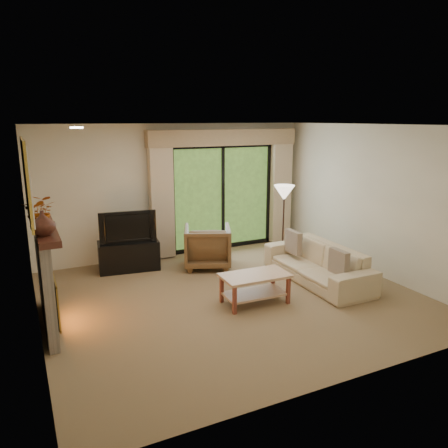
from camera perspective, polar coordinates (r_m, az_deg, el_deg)
name	(u,v)px	position (r m, az deg, el deg)	size (l,w,h in m)	color
floor	(232,297)	(6.85, 1.10, -9.52)	(5.50, 5.50, 0.00)	olive
ceiling	(233,125)	(6.29, 1.21, 12.79)	(5.50, 5.50, 0.00)	white
wall_back	(176,191)	(8.71, -6.30, 4.36)	(5.00, 5.00, 0.00)	beige
wall_front	(348,265)	(4.44, 15.92, -5.18)	(5.00, 5.00, 0.00)	beige
wall_left	(30,236)	(5.79, -23.95, -1.49)	(5.00, 5.00, 0.00)	beige
wall_right	(373,200)	(8.05, 18.94, 2.93)	(5.00, 5.00, 0.00)	beige
fireplace	(45,277)	(6.16, -22.36, -6.47)	(0.24, 1.70, 1.37)	gray
mirror	(27,181)	(5.86, -24.30, 5.16)	(0.07, 1.45, 1.02)	#B7963B
sliding_door	(223,197)	(9.08, -0.19, 3.53)	(2.26, 0.10, 2.16)	black
curtain_left	(162,198)	(8.47, -8.16, 3.35)	(0.45, 0.18, 2.35)	tan
curtain_right	(281,189)	(9.62, 7.39, 4.60)	(0.45, 0.18, 2.35)	tan
cornice	(224,138)	(8.86, 0.06, 11.23)	(3.20, 0.24, 0.32)	#A3835F
media_console	(129,256)	(8.13, -12.32, -4.05)	(1.07, 0.48, 0.53)	black
tv	(127,226)	(7.98, -12.52, -0.25)	(1.00, 0.13, 0.57)	black
armchair	(207,246)	(8.08, -2.18, -2.94)	(0.83, 0.85, 0.78)	brown
sofa	(317,263)	(7.56, 12.07, -5.04)	(2.13, 0.83, 0.62)	#C6AF87
pillow_near	(339,262)	(7.00, 14.76, -4.84)	(0.10, 0.39, 0.39)	#50352D
pillow_far	(293,242)	(7.92, 9.04, -2.35)	(0.11, 0.41, 0.41)	#50352D
coffee_table	(255,289)	(6.58, 4.05, -8.41)	(1.00, 0.55, 0.45)	tan
floor_lamp	(283,223)	(8.45, 7.74, 0.11)	(0.39, 0.39, 1.47)	beige
vase	(43,223)	(5.45, -22.58, 0.11)	(0.28, 0.28, 0.29)	#441F16
branches	(41,212)	(5.73, -22.84, 1.45)	(0.39, 0.34, 0.44)	#9F480D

